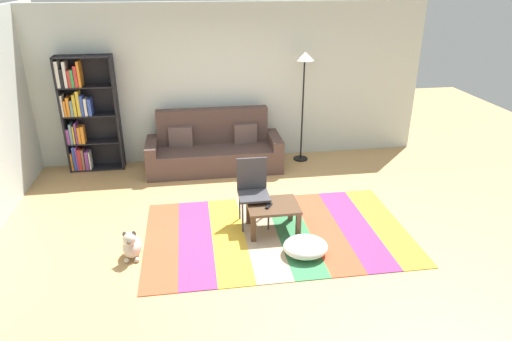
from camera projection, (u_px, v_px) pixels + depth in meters
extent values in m
plane|color=tan|center=(254.00, 224.00, 6.11)|extent=(14.00, 14.00, 0.00)
cube|color=silver|center=(232.00, 83.00, 7.88)|extent=(6.80, 0.10, 2.70)
cube|color=#C64C2D|center=(162.00, 242.00, 5.70)|extent=(0.42, 2.05, 0.01)
cube|color=#843370|center=(195.00, 240.00, 5.76)|extent=(0.42, 2.05, 0.01)
cube|color=gold|center=(229.00, 237.00, 5.82)|extent=(0.42, 2.05, 0.01)
cube|color=tan|center=(261.00, 234.00, 5.87)|extent=(0.42, 2.05, 0.01)
cube|color=#387F4C|center=(293.00, 232.00, 5.93)|extent=(0.42, 2.05, 0.01)
cube|color=#C64C2D|center=(324.00, 229.00, 5.99)|extent=(0.42, 2.05, 0.01)
cube|color=#843370|center=(355.00, 227.00, 6.05)|extent=(0.42, 2.05, 0.01)
cube|color=gold|center=(385.00, 224.00, 6.10)|extent=(0.42, 2.05, 0.01)
cube|color=#4C3833|center=(215.00, 159.00, 7.74)|extent=(1.90, 0.80, 0.40)
cube|color=#4C3833|center=(213.00, 125.00, 7.81)|extent=(1.90, 0.20, 0.60)
cube|color=#4C3833|center=(153.00, 158.00, 7.57)|extent=(0.18, 0.80, 0.56)
cube|color=#4C3833|center=(274.00, 151.00, 7.85)|extent=(0.18, 0.80, 0.56)
cube|color=brown|center=(181.00, 137.00, 7.69)|extent=(0.42, 0.19, 0.36)
cube|color=brown|center=(245.00, 134.00, 7.84)|extent=(0.42, 0.19, 0.36)
cube|color=black|center=(64.00, 116.00, 7.42)|extent=(0.04, 0.28, 1.93)
cube|color=black|center=(118.00, 114.00, 7.54)|extent=(0.04, 0.28, 1.93)
cube|color=black|center=(92.00, 112.00, 7.60)|extent=(0.90, 0.01, 1.93)
cube|color=black|center=(99.00, 167.00, 7.86)|extent=(0.86, 0.28, 0.02)
cube|color=black|center=(95.00, 142.00, 7.67)|extent=(0.86, 0.28, 0.02)
cube|color=black|center=(91.00, 115.00, 7.48)|extent=(0.86, 0.28, 0.02)
cube|color=black|center=(86.00, 86.00, 7.29)|extent=(0.86, 0.28, 0.02)
cube|color=black|center=(82.00, 57.00, 7.10)|extent=(0.86, 0.28, 0.02)
cube|color=orange|center=(73.00, 160.00, 7.74)|extent=(0.03, 0.25, 0.31)
cube|color=#334CB2|center=(76.00, 157.00, 7.71)|extent=(0.04, 0.23, 0.42)
cube|color=purple|center=(78.00, 157.00, 7.72)|extent=(0.03, 0.24, 0.41)
cube|color=red|center=(81.00, 158.00, 7.72)|extent=(0.05, 0.20, 0.37)
cube|color=#8C6647|center=(84.00, 158.00, 7.74)|extent=(0.04, 0.22, 0.36)
cube|color=purple|center=(88.00, 159.00, 7.74)|extent=(0.05, 0.20, 0.32)
cube|color=silver|center=(91.00, 160.00, 7.74)|extent=(0.03, 0.17, 0.31)
cube|color=purple|center=(69.00, 136.00, 7.53)|extent=(0.05, 0.18, 0.26)
cube|color=#668C99|center=(72.00, 133.00, 7.53)|extent=(0.04, 0.21, 0.34)
cube|color=gold|center=(75.00, 134.00, 7.55)|extent=(0.03, 0.22, 0.30)
cube|color=purple|center=(77.00, 132.00, 7.56)|extent=(0.03, 0.26, 0.36)
cube|color=orange|center=(80.00, 134.00, 7.57)|extent=(0.05, 0.23, 0.28)
cube|color=orange|center=(83.00, 134.00, 7.54)|extent=(0.05, 0.16, 0.29)
cube|color=silver|center=(63.00, 105.00, 7.33)|extent=(0.03, 0.21, 0.35)
cube|color=orange|center=(66.00, 108.00, 7.37)|extent=(0.03, 0.24, 0.26)
cube|color=orange|center=(69.00, 106.00, 7.36)|extent=(0.04, 0.25, 0.31)
cube|color=#668C99|center=(73.00, 108.00, 7.36)|extent=(0.04, 0.20, 0.26)
cube|color=gold|center=(76.00, 105.00, 7.35)|extent=(0.05, 0.21, 0.36)
cube|color=gold|center=(79.00, 103.00, 7.34)|extent=(0.05, 0.19, 0.41)
cube|color=#334CB2|center=(83.00, 105.00, 7.36)|extent=(0.04, 0.18, 0.34)
cube|color=silver|center=(86.00, 107.00, 7.37)|extent=(0.04, 0.18, 0.28)
cube|color=#334CB2|center=(91.00, 106.00, 7.41)|extent=(0.05, 0.23, 0.27)
cube|color=silver|center=(59.00, 74.00, 7.14)|extent=(0.05, 0.24, 0.42)
cube|color=black|center=(63.00, 78.00, 7.15)|extent=(0.04, 0.21, 0.29)
cube|color=silver|center=(66.00, 74.00, 7.16)|extent=(0.05, 0.25, 0.41)
cube|color=red|center=(70.00, 78.00, 7.17)|extent=(0.04, 0.20, 0.27)
cube|color=green|center=(73.00, 78.00, 7.17)|extent=(0.04, 0.18, 0.28)
cube|color=red|center=(77.00, 76.00, 7.18)|extent=(0.05, 0.21, 0.33)
cube|color=orange|center=(80.00, 73.00, 7.19)|extent=(0.04, 0.25, 0.41)
cube|color=#513826|center=(273.00, 206.00, 5.83)|extent=(0.66, 0.53, 0.04)
cube|color=#513826|center=(253.00, 229.00, 5.66)|extent=(0.06, 0.06, 0.34)
cube|color=#513826|center=(298.00, 226.00, 5.74)|extent=(0.06, 0.06, 0.34)
cube|color=#513826|center=(248.00, 212.00, 6.07)|extent=(0.06, 0.06, 0.34)
cube|color=#513826|center=(291.00, 209.00, 6.15)|extent=(0.06, 0.06, 0.34)
ellipsoid|color=white|center=(305.00, 247.00, 5.42)|extent=(0.54, 0.49, 0.20)
ellipsoid|color=beige|center=(132.00, 247.00, 5.39)|extent=(0.22, 0.30, 0.26)
sphere|color=beige|center=(130.00, 239.00, 5.22)|extent=(0.15, 0.15, 0.15)
ellipsoid|color=#5B5750|center=(129.00, 242.00, 5.17)|extent=(0.06, 0.07, 0.05)
ellipsoid|color=#5B5750|center=(125.00, 234.00, 5.21)|extent=(0.05, 0.04, 0.08)
ellipsoid|color=#5B5750|center=(134.00, 234.00, 5.22)|extent=(0.05, 0.04, 0.08)
sphere|color=beige|center=(127.00, 261.00, 5.30)|extent=(0.06, 0.06, 0.06)
sphere|color=beige|center=(137.00, 260.00, 5.31)|extent=(0.06, 0.06, 0.06)
cylinder|color=black|center=(300.00, 159.00, 8.24)|extent=(0.26, 0.26, 0.02)
cylinder|color=black|center=(302.00, 111.00, 7.88)|extent=(0.03, 0.03, 1.76)
cone|color=white|center=(305.00, 56.00, 7.50)|extent=(0.32, 0.32, 0.14)
cube|color=black|center=(269.00, 206.00, 5.76)|extent=(0.12, 0.15, 0.02)
cube|color=#38383D|center=(254.00, 195.00, 5.94)|extent=(0.40, 0.40, 0.03)
cube|color=#38383D|center=(252.00, 173.00, 6.00)|extent=(0.40, 0.03, 0.44)
cylinder|color=#38383D|center=(243.00, 218.00, 5.85)|extent=(0.02, 0.02, 0.42)
cylinder|color=#38383D|center=(268.00, 216.00, 5.90)|extent=(0.02, 0.02, 0.42)
cylinder|color=#38383D|center=(240.00, 206.00, 6.16)|extent=(0.02, 0.02, 0.42)
cylinder|color=#38383D|center=(264.00, 204.00, 6.20)|extent=(0.02, 0.02, 0.42)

